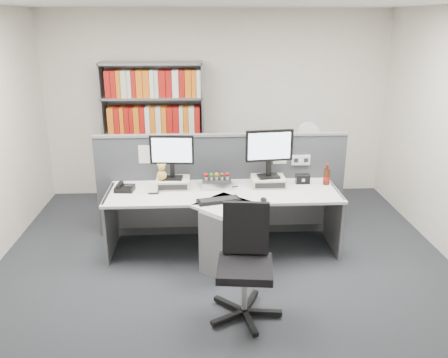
{
  "coord_description": "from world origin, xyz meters",
  "views": [
    {
      "loc": [
        -0.24,
        -4.04,
        2.54
      ],
      "look_at": [
        0.0,
        0.65,
        0.92
      ],
      "focal_mm": 37.13,
      "sensor_mm": 36.0,
      "label": 1
    }
  ],
  "objects": [
    {
      "name": "plush_toy",
      "position": [
        -0.69,
        0.94,
        0.9
      ],
      "size": [
        0.11,
        0.11,
        0.19
      ],
      "color": "gold",
      "rests_on": "monitor_riser_left"
    },
    {
      "name": "office_chair",
      "position": [
        0.13,
        -0.42,
        0.54
      ],
      "size": [
        0.65,
        0.66,
        1.0
      ],
      "color": "silver",
      "rests_on": "ground"
    },
    {
      "name": "cola_bottle",
      "position": [
        1.21,
        0.98,
        0.81
      ],
      "size": [
        0.08,
        0.08,
        0.25
      ],
      "color": "#3F190A",
      "rests_on": "desk"
    },
    {
      "name": "filing_cabinet",
      "position": [
        1.2,
        1.99,
        0.35
      ],
      "size": [
        0.45,
        0.61,
        0.7
      ],
      "color": "gray",
      "rests_on": "ground"
    },
    {
      "name": "ground",
      "position": [
        0.0,
        0.0,
        0.0
      ],
      "size": [
        5.5,
        5.5,
        0.0
      ],
      "primitive_type": "plane",
      "color": "#303338",
      "rests_on": "ground"
    },
    {
      "name": "monitor_riser_left",
      "position": [
        -0.57,
        0.98,
        0.77
      ],
      "size": [
        0.38,
        0.31,
        0.1
      ],
      "color": "beige",
      "rests_on": "desk"
    },
    {
      "name": "speaker",
      "position": [
        0.94,
        1.03,
        0.77
      ],
      "size": [
        0.16,
        0.09,
        0.11
      ],
      "primitive_type": "cube",
      "color": "black",
      "rests_on": "desk"
    },
    {
      "name": "desk_phone",
      "position": [
        -1.11,
        0.88,
        0.75
      ],
      "size": [
        0.22,
        0.2,
        0.09
      ],
      "color": "black",
      "rests_on": "desk"
    },
    {
      "name": "partition",
      "position": [
        0.0,
        1.25,
        0.65
      ],
      "size": [
        3.0,
        0.08,
        1.27
      ],
      "color": "#404449",
      "rests_on": "ground"
    },
    {
      "name": "monitor_right",
      "position": [
        0.53,
        0.98,
        1.15
      ],
      "size": [
        0.55,
        0.2,
        0.56
      ],
      "color": "black",
      "rests_on": "monitor_riser_right"
    },
    {
      "name": "monitor_left",
      "position": [
        -0.57,
        0.98,
        1.12
      ],
      "size": [
        0.5,
        0.18,
        0.5
      ],
      "color": "black",
      "rests_on": "monitor_riser_left"
    },
    {
      "name": "mouse",
      "position": [
        0.41,
        0.48,
        0.74
      ],
      "size": [
        0.07,
        0.11,
        0.04
      ],
      "primitive_type": "ellipsoid",
      "color": "black",
      "rests_on": "desk"
    },
    {
      "name": "desk_calendar",
      "position": [
        -0.78,
        0.78,
        0.78
      ],
      "size": [
        0.11,
        0.08,
        0.13
      ],
      "color": "black",
      "rests_on": "desk"
    },
    {
      "name": "keyboard",
      "position": [
        -0.07,
        0.5,
        0.73
      ],
      "size": [
        0.48,
        0.27,
        0.03
      ],
      "color": "black",
      "rests_on": "desk"
    },
    {
      "name": "desk",
      "position": [
        0.0,
        0.6,
        0.46
      ],
      "size": [
        2.6,
        1.2,
        0.72
      ],
      "color": "white",
      "rests_on": "ground"
    },
    {
      "name": "shelving_unit",
      "position": [
        -0.9,
        2.44,
        0.98
      ],
      "size": [
        1.41,
        0.4,
        2.0
      ],
      "color": "gray",
      "rests_on": "ground"
    },
    {
      "name": "room_shell",
      "position": [
        0.0,
        0.0,
        1.79
      ],
      "size": [
        5.04,
        5.54,
        2.72
      ],
      "color": "silver",
      "rests_on": "ground"
    },
    {
      "name": "monitor_riser_right",
      "position": [
        0.53,
        0.98,
        0.77
      ],
      "size": [
        0.38,
        0.31,
        0.1
      ],
      "color": "beige",
      "rests_on": "desk"
    },
    {
      "name": "desktop_pc",
      "position": [
        -0.07,
        0.98,
        0.76
      ],
      "size": [
        0.33,
        0.29,
        0.09
      ],
      "color": "black",
      "rests_on": "desk"
    },
    {
      "name": "desk_fan",
      "position": [
        1.2,
        1.99,
        1.04
      ],
      "size": [
        0.32,
        0.19,
        0.54
      ],
      "color": "white",
      "rests_on": "filing_cabinet"
    },
    {
      "name": "figurines",
      "position": [
        -0.07,
        0.96,
        0.86
      ],
      "size": [
        0.29,
        0.05,
        0.09
      ],
      "color": "beige",
      "rests_on": "desktop_pc"
    }
  ]
}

